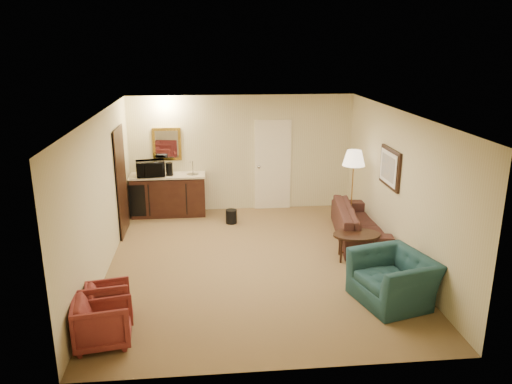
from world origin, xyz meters
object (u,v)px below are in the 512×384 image
Objects in this scene: floor_lamp at (352,191)px; sofa at (360,218)px; microwave at (150,167)px; waste_bin at (231,217)px; coffee_maker at (169,169)px; rose_chair_near at (109,303)px; wetbar_cabinet at (169,195)px; rose_chair_far at (102,318)px; coffee_table at (356,247)px; teal_armchair at (394,271)px.

sofa is at bearing -84.57° from floor_lamp.
microwave reaches higher than sofa.
floor_lamp is at bearing -14.77° from waste_bin.
microwave is 0.41m from coffee_maker.
floor_lamp is (4.25, 3.14, 0.53)m from rose_chair_near.
wetbar_cabinet is 0.60m from coffee_maker.
rose_chair_near is 0.36× the size of floor_lamp.
rose_chair_far is (-0.50, -4.94, -0.11)m from wetbar_cabinet.
floor_lamp reaches higher than sofa.
sofa is 4.56m from microwave.
coffee_table is at bearing -70.25° from rose_chair_far.
wetbar_cabinet is at bearing 141.46° from coffee_table.
rose_chair_near reaches higher than coffee_table.
wetbar_cabinet reaches higher than sofa.
coffee_maker is (0.05, -0.05, 0.60)m from wetbar_cabinet.
teal_armchair is 3.76× the size of waste_bin.
floor_lamp reaches higher than rose_chair_near.
floor_lamp is 4.31m from microwave.
rose_chair_far is at bearing -139.63° from floor_lamp.
rose_chair_far is (-4.05, -0.68, -0.13)m from teal_armchair.
teal_armchair is (3.55, -4.26, 0.03)m from wetbar_cabinet.
rose_chair_far is at bearing -113.52° from waste_bin.
floor_lamp is 3.92m from coffee_maker.
sofa is at bearing -69.91° from rose_chair_near.
rose_chair_far is 4.52m from coffee_table.
wetbar_cabinet is 5.54m from teal_armchair.
rose_chair_near is 4.51m from coffee_maker.
rose_chair_near is 2.19× the size of coffee_maker.
floor_lamp is at bearing 160.43° from teal_armchair.
coffee_maker is (-3.70, 1.27, 0.22)m from floor_lamp.
rose_chair_far is (0.00, -0.48, 0.05)m from rose_chair_near.
sofa reaches higher than rose_chair_near.
wetbar_cabinet is 4.96m from rose_chair_far.
coffee_table is (3.95, 1.71, -0.06)m from rose_chair_near.
rose_chair_near is 4.47m from microwave.
rose_chair_near is at bearing -106.73° from coffee_maker.
rose_chair_near is at bearing -102.74° from teal_armchair.
microwave is (-4.11, 1.26, 0.29)m from floor_lamp.
waste_bin is at bearing 165.23° from floor_lamp.
floor_lamp reaches higher than teal_armchair.
microwave is at bearing -13.50° from rose_chair_near.
sofa is 2.71m from waste_bin.
rose_chair_near is at bearing -156.56° from coffee_table.
rose_chair_near is at bearing -116.11° from waste_bin.
microwave is at bearing -10.93° from rose_chair_far.
coffee_table is at bearing 167.39° from sofa.
teal_armchair is 4.06m from rose_chair_near.
waste_bin is (-2.20, 3.57, -0.34)m from teal_armchair.
waste_bin is 2.06m from microwave.
microwave is at bearing 159.99° from waste_bin.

